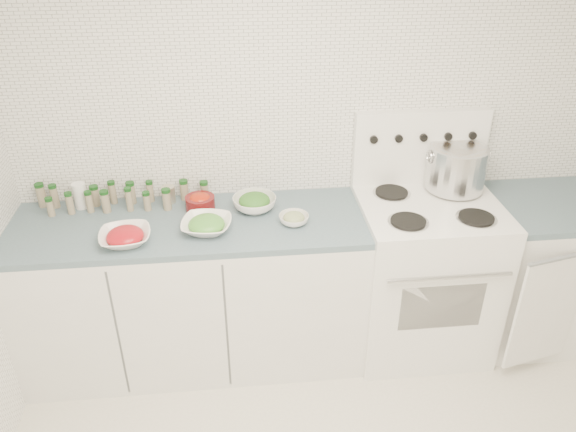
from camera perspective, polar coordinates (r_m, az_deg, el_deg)
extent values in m
cube|color=white|center=(3.14, 4.84, 8.64)|extent=(3.50, 0.02, 2.50)
cube|color=white|center=(3.23, -9.44, -7.80)|extent=(1.85, 0.62, 0.86)
cube|color=#445866|center=(2.98, -10.15, -0.94)|extent=(1.85, 0.62, 0.03)
cube|color=white|center=(3.36, 13.42, -6.04)|extent=(0.76, 0.65, 0.92)
cube|color=black|center=(3.10, 15.31, -8.87)|extent=(0.45, 0.01, 0.28)
cylinder|color=silver|center=(2.94, 16.15, -6.01)|extent=(0.65, 0.02, 0.02)
cube|color=white|center=(3.11, 14.42, 0.92)|extent=(0.76, 0.65, 0.01)
cube|color=white|center=(3.27, 13.26, 6.83)|extent=(0.76, 0.06, 0.43)
cylinder|color=silver|center=(2.92, 12.11, -0.60)|extent=(0.21, 0.21, 0.01)
cylinder|color=black|center=(2.92, 12.12, -0.49)|extent=(0.18, 0.18, 0.01)
cylinder|color=silver|center=(3.05, 18.58, -0.21)|extent=(0.21, 0.21, 0.01)
cylinder|color=black|center=(3.04, 18.60, -0.12)|extent=(0.18, 0.18, 0.01)
cylinder|color=silver|center=(3.19, 10.48, 2.32)|extent=(0.21, 0.21, 0.01)
cylinder|color=black|center=(3.18, 10.49, 2.42)|extent=(0.18, 0.18, 0.01)
cylinder|color=silver|center=(3.30, 16.50, 2.57)|extent=(0.21, 0.21, 0.01)
cylinder|color=black|center=(3.30, 16.52, 2.66)|extent=(0.18, 0.18, 0.01)
cylinder|color=black|center=(3.13, 8.70, 7.70)|extent=(0.04, 0.02, 0.04)
cylinder|color=black|center=(3.17, 11.18, 7.74)|extent=(0.04, 0.02, 0.04)
cylinder|color=black|center=(3.21, 13.60, 7.77)|extent=(0.04, 0.02, 0.04)
cylinder|color=black|center=(3.26, 15.95, 7.79)|extent=(0.04, 0.02, 0.04)
cylinder|color=black|center=(3.31, 18.22, 7.79)|extent=(0.04, 0.02, 0.04)
cube|color=white|center=(3.72, 25.45, -5.03)|extent=(0.89, 0.62, 0.86)
cube|color=#445866|center=(3.51, 27.03, 1.03)|extent=(0.89, 0.62, 0.03)
cube|color=white|center=(3.37, 24.72, -8.83)|extent=(0.39, 0.10, 0.70)
cylinder|color=silver|center=(3.25, 16.74, 4.73)|extent=(0.32, 0.32, 0.24)
cylinder|color=#BF701B|center=(3.21, 17.02, 6.46)|extent=(0.29, 0.29, 0.03)
torus|color=silver|center=(3.17, 14.16, 5.86)|extent=(0.01, 0.08, 0.08)
torus|color=silver|center=(3.29, 19.60, 5.94)|extent=(0.01, 0.08, 0.08)
imported|color=white|center=(2.85, -16.20, -2.10)|extent=(0.27, 0.27, 0.06)
ellipsoid|color=red|center=(2.85, -16.24, -1.88)|extent=(0.18, 0.18, 0.08)
imported|color=white|center=(2.86, -8.26, -0.97)|extent=(0.29, 0.29, 0.06)
ellipsoid|color=#37852B|center=(2.86, -8.28, -0.75)|extent=(0.18, 0.18, 0.08)
imported|color=white|center=(3.03, -3.42, 1.29)|extent=(0.28, 0.28, 0.07)
ellipsoid|color=#164F17|center=(3.02, -3.43, 1.62)|extent=(0.17, 0.17, 0.08)
imported|color=white|center=(2.90, 0.60, -0.34)|extent=(0.19, 0.19, 0.05)
ellipsoid|color=#395220|center=(2.90, 0.60, -0.11)|extent=(0.11, 0.11, 0.05)
cylinder|color=#5B0F11|center=(3.05, -8.90, 1.26)|extent=(0.16, 0.16, 0.08)
ellipsoid|color=#AB230B|center=(3.04, -8.95, 1.75)|extent=(0.12, 0.12, 0.06)
cylinder|color=white|center=(3.23, -20.36, 1.95)|extent=(0.07, 0.07, 0.14)
cylinder|color=#B9B29D|center=(3.16, -12.04, 2.16)|extent=(0.09, 0.09, 0.10)
cylinder|color=gray|center=(3.29, -22.61, 1.75)|extent=(0.04, 0.04, 0.12)
cylinder|color=#124113|center=(3.26, -22.84, 2.80)|extent=(0.04, 0.04, 0.02)
cylinder|color=gray|center=(3.33, -23.75, 1.82)|extent=(0.05, 0.05, 0.12)
cylinder|color=#124113|center=(3.30, -23.99, 2.87)|extent=(0.05, 0.05, 0.02)
cylinder|color=gray|center=(3.23, -18.99, 1.83)|extent=(0.05, 0.05, 0.10)
cylinder|color=#124113|center=(3.21, -19.16, 2.76)|extent=(0.05, 0.05, 0.02)
cylinder|color=gray|center=(3.23, -17.37, 2.18)|extent=(0.04, 0.04, 0.12)
cylinder|color=#124113|center=(3.20, -17.55, 3.23)|extent=(0.04, 0.04, 0.02)
cylinder|color=gray|center=(3.20, -15.63, 2.15)|extent=(0.05, 0.05, 0.11)
cylinder|color=#124113|center=(3.17, -15.78, 3.17)|extent=(0.05, 0.05, 0.02)
cylinder|color=gray|center=(3.19, -13.80, 2.33)|extent=(0.04, 0.04, 0.11)
cylinder|color=#124113|center=(3.16, -13.94, 3.33)|extent=(0.04, 0.04, 0.02)
cylinder|color=gray|center=(3.17, -10.49, 2.49)|extent=(0.05, 0.05, 0.10)
cylinder|color=#124113|center=(3.15, -10.59, 3.44)|extent=(0.05, 0.05, 0.02)
cylinder|color=gray|center=(3.16, -8.48, 2.47)|extent=(0.04, 0.04, 0.09)
cylinder|color=#124113|center=(3.14, -8.56, 3.34)|extent=(0.05, 0.05, 0.02)
cylinder|color=gray|center=(3.22, -22.98, 0.73)|extent=(0.04, 0.04, 0.09)
cylinder|color=#124113|center=(3.19, -23.17, 1.56)|extent=(0.04, 0.04, 0.02)
cylinder|color=gray|center=(3.19, -21.26, 1.08)|extent=(0.04, 0.04, 0.11)
cylinder|color=#124113|center=(3.17, -21.46, 2.08)|extent=(0.04, 0.04, 0.02)
cylinder|color=gray|center=(3.18, -19.51, 1.24)|extent=(0.04, 0.04, 0.11)
cylinder|color=#124113|center=(3.15, -19.70, 2.23)|extent=(0.04, 0.04, 0.02)
cylinder|color=gray|center=(3.15, -18.03, 1.28)|extent=(0.04, 0.04, 0.11)
cylinder|color=#124113|center=(3.12, -18.21, 2.31)|extent=(0.05, 0.05, 0.02)
cylinder|color=gray|center=(3.12, -15.82, 1.50)|extent=(0.04, 0.04, 0.12)
cylinder|color=#124113|center=(3.09, -16.00, 2.62)|extent=(0.04, 0.04, 0.02)
cylinder|color=gray|center=(3.11, -14.12, 1.34)|extent=(0.04, 0.04, 0.09)
cylinder|color=#124113|center=(3.08, -14.24, 2.23)|extent=(0.04, 0.04, 0.02)
cylinder|color=gray|center=(3.09, -12.19, 1.53)|extent=(0.05, 0.05, 0.10)
cylinder|color=#124113|center=(3.06, -12.31, 2.53)|extent=(0.05, 0.05, 0.02)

